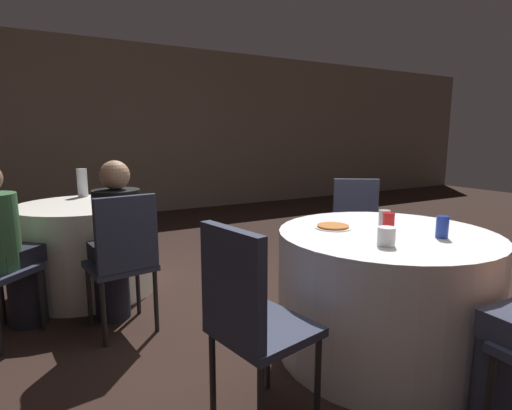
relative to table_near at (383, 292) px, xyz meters
name	(u,v)px	position (x,y,z in m)	size (l,w,h in m)	color
ground_plane	(359,349)	(-0.11, 0.07, -0.37)	(16.00, 16.00, 0.00)	black
wall_back	(143,130)	(-0.11, 5.26, 1.03)	(16.00, 0.06, 2.80)	#7A6B5B
table_near	(383,292)	(0.00, 0.00, 0.00)	(1.26, 1.26, 0.75)	white
table_far	(88,248)	(-1.43, 1.93, 0.00)	(1.10, 1.10, 0.75)	white
chair_near_west	(248,312)	(-1.03, -0.20, 0.19)	(0.47, 0.47, 0.94)	#2D3347
chair_near_northeast	(356,224)	(0.59, 0.86, 0.19)	(0.56, 0.56, 0.94)	#2D3347
chair_far_south	(124,252)	(-1.31, 0.97, 0.19)	(0.45, 0.45, 0.94)	#2D3347
person_black_shirt	(115,245)	(-1.33, 1.14, 0.20)	(0.33, 0.49, 1.15)	black
person_green_jacket	(4,250)	(-1.98, 1.36, 0.20)	(0.46, 0.46, 1.14)	black
pizza_plate_near	(333,227)	(-0.21, 0.23, 0.38)	(0.22, 0.22, 0.02)	white
soda_can_blue	(442,227)	(0.16, -0.25, 0.44)	(0.07, 0.07, 0.12)	#1E38A5
soda_can_red	(388,224)	(-0.03, -0.04, 0.44)	(0.07, 0.07, 0.12)	red
soda_can_silver	(384,220)	(0.01, 0.03, 0.44)	(0.07, 0.07, 0.12)	silver
cup_near	(386,236)	(-0.23, -0.21, 0.42)	(0.09, 0.09, 0.10)	white
bottle_far	(82,183)	(-1.39, 2.36, 0.50)	(0.09, 0.09, 0.26)	silver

